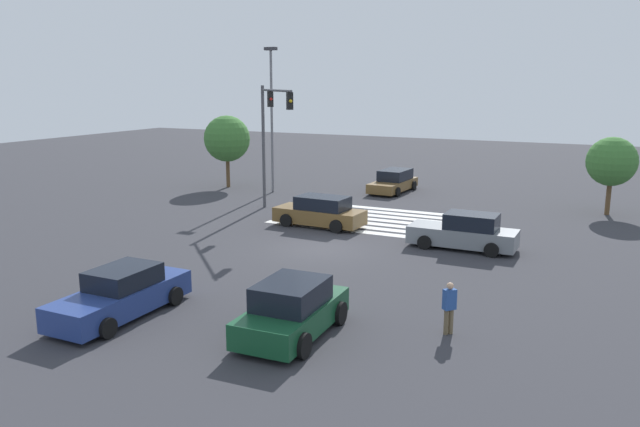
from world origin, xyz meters
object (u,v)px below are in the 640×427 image
traffic_signal_mast (270,124)px  tree_corner_a (227,139)px  car_1 (320,212)px  car_0 (394,182)px  pedestrian (449,306)px  street_light_pole_a (272,108)px  tree_corner_b (612,162)px  car_4 (465,233)px  car_3 (292,310)px  fire_hydrant (493,222)px  car_2 (122,294)px

traffic_signal_mast → tree_corner_a: (7.09, -6.20, -1.60)m
car_1 → tree_corner_a: tree_corner_a is taller
car_0 → tree_corner_a: 11.78m
pedestrian → street_light_pole_a: size_ratio=0.17×
car_1 → tree_corner_b: tree_corner_b is taller
car_4 → tree_corner_a: 20.95m
tree_corner_a → tree_corner_b: tree_corner_a is taller
car_3 → street_light_pole_a: bearing=29.5°
car_1 → car_0: bearing=-87.2°
traffic_signal_mast → tree_corner_b: size_ratio=1.63×
car_0 → car_3: size_ratio=1.12×
traffic_signal_mast → pedestrian: size_ratio=4.47×
tree_corner_a → tree_corner_b: size_ratio=1.15×
pedestrian → car_3: bearing=69.5°
traffic_signal_mast → car_0: 11.07m
street_light_pole_a → tree_corner_b: bearing=-175.0°
traffic_signal_mast → car_3: traffic_signal_mast is taller
car_3 → tree_corner_a: tree_corner_a is taller
car_4 → tree_corner_b: 12.14m
traffic_signal_mast → street_light_pole_a: size_ratio=0.75×
car_0 → car_4: bearing=34.7°
traffic_signal_mast → car_0: (-3.91, -9.43, -4.28)m
car_1 → fire_hydrant: (-8.06, -2.97, -0.31)m
street_light_pole_a → tree_corner_b: 20.50m
fire_hydrant → street_light_pole_a: bearing=-17.1°
pedestrian → tree_corner_b: (-3.68, -20.28, 2.08)m
car_3 → street_light_pole_a: street_light_pole_a is taller
pedestrian → street_light_pole_a: bearing=-5.5°
car_0 → tree_corner_b: size_ratio=1.11×
pedestrian → tree_corner_b: size_ratio=0.36×
tree_corner_a → fire_hydrant: 19.96m
car_0 → traffic_signal_mast: bearing=-19.2°
car_2 → fire_hydrant: size_ratio=5.67×
pedestrian → street_light_pole_a: 25.27m
traffic_signal_mast → street_light_pole_a: bearing=164.5°
car_4 → street_light_pole_a: 17.89m
car_3 → tree_corner_b: tree_corner_b is taller
traffic_signal_mast → tree_corner_a: traffic_signal_mast is taller
car_3 → traffic_signal_mast: bearing=30.2°
fire_hydrant → pedestrian: bearing=95.4°
pedestrian → car_0: bearing=-24.4°
car_0 → tree_corner_b: 13.39m
car_0 → fire_hydrant: bearing=47.4°
traffic_signal_mast → tree_corner_b: (-16.98, -7.59, -2.02)m
car_4 → fire_hydrant: 4.17m
car_0 → fire_hydrant: size_ratio=5.54×
car_1 → fire_hydrant: 8.59m
traffic_signal_mast → pedestrian: bearing=1.3°
car_3 → car_4: 11.94m
car_1 → tree_corner_a: 13.91m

